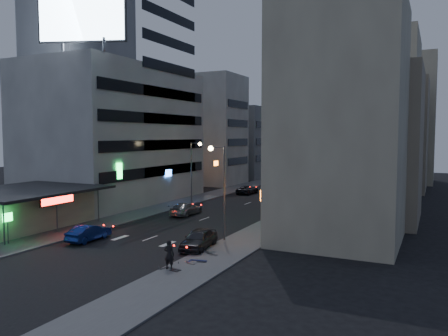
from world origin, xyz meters
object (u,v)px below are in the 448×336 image
Objects in this scene: parked_car_right_near at (199,239)px; scooter_silver_b at (215,246)px; road_car_silver at (186,209)px; scooter_black_a at (182,261)px; parked_car_left at (247,190)px; parked_car_right_far at (306,189)px; scooter_silver_a at (197,256)px; scooter_blue at (208,253)px; parked_car_right_mid at (280,204)px; road_car_blue at (89,233)px; scooter_black_b at (219,248)px; person at (169,255)px.

parked_car_right_near reaches higher than scooter_silver_b.
road_car_silver reaches higher than scooter_black_a.
parked_car_right_far is at bearing -149.64° from parked_car_left.
scooter_silver_b is (10.50, -13.19, -0.05)m from road_car_silver.
scooter_blue reaches higher than scooter_silver_a.
parked_car_right_mid is 26.39m from scooter_black_a.
scooter_silver_b is (11.70, 0.92, -0.04)m from road_car_blue.
parked_car_right_mid is 24.41m from road_car_blue.
road_car_blue reaches higher than scooter_black_b.
parked_car_right_near reaches higher than scooter_black_b.
parked_car_left is at bearing -92.81° from road_car_blue.
parked_car_right_near is at bearing 30.96° from scooter_black_a.
person is 5.01m from scooter_silver_b.
parked_car_right_mid is 23.76m from scooter_blue.
road_car_blue is at bearing 84.01° from scooter_black_a.
scooter_black_a is at bearing -81.28° from parked_car_right_far.
road_car_silver is at bearing -140.72° from parked_car_right_mid.
person is at bearing 117.51° from road_car_silver.
road_car_blue is 11.95m from scooter_silver_a.
parked_car_right_mid is at bearing 16.84° from scooter_black_a.
parked_car_left is 2.87× the size of scooter_silver_a.
parked_car_right_far is 3.14× the size of scooter_silver_a.
road_car_blue is 11.51m from person.
scooter_silver_b is at bearing -108.49° from person.
scooter_silver_b is (2.10, -21.52, 0.03)m from parked_car_right_mid.
parked_car_right_far is at bearing -107.22° from road_car_silver.
road_car_silver is (-8.40, -8.33, 0.08)m from parked_car_right_mid.
scooter_silver_a is 2.95m from scooter_silver_b.
scooter_black_a is (11.70, -3.86, 0.02)m from road_car_blue.
parked_car_right_near is at bearing 28.76° from scooter_silver_a.
scooter_silver_b is (-0.01, 4.78, -0.06)m from scooter_black_a.
road_car_silver is 16.86m from scooter_silver_b.
person is at bearing 106.98° from parked_car_left.
scooter_blue is (1.40, 2.81, -0.40)m from person.
parked_car_left is 35.19m from scooter_black_b.
parked_car_right_mid is at bearing -4.77° from scooter_blue.
scooter_blue reaches higher than scooter_black_b.
parked_car_right_near is 2.90× the size of scooter_black_b.
parked_car_right_mid is 14.51m from parked_car_left.
road_car_blue reaches higher than scooter_black_a.
parked_car_right_near is 3.84m from scooter_blue.
parked_car_left is 39.11m from person.
road_car_silver is (1.20, 14.11, 0.01)m from road_car_blue.
road_car_silver is (-7.25, -23.98, -0.02)m from parked_car_right_far.
scooter_silver_b is at bearing -32.37° from parked_car_right_near.
scooter_silver_b is (1.91, -0.89, -0.13)m from parked_car_right_near.
parked_car_right_near is 2.88× the size of scooter_silver_a.
parked_car_right_near reaches higher than parked_car_left.
parked_car_right_mid is 21.63m from scooter_silver_b.
scooter_black_b is at bearing 128.61° from road_car_silver.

